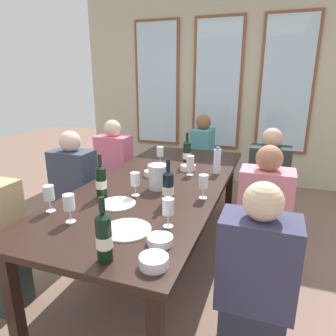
{
  "coord_description": "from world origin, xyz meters",
  "views": [
    {
      "loc": [
        0.87,
        -2.19,
        1.57
      ],
      "look_at": [
        0.0,
        0.25,
        0.79
      ],
      "focal_mm": 32.51,
      "sensor_mm": 36.0,
      "label": 1
    }
  ],
  "objects_px": {
    "wine_bottle_1": "(104,237)",
    "wine_glass_1": "(168,208)",
    "water_bottle": "(217,161)",
    "wine_glass_6": "(135,180)",
    "wine_glass_5": "(49,194)",
    "seated_person_6": "(202,159)",
    "tasting_bowl_2": "(188,167)",
    "wine_glass_4": "(69,203)",
    "dining_table": "(158,189)",
    "wine_glass_3": "(160,152)",
    "tasting_bowl_3": "(151,173)",
    "tasting_bowl_1": "(160,240)",
    "wine_bottle_3": "(101,181)",
    "wine_bottle_2": "(187,153)",
    "seated_person_0": "(115,170)",
    "white_plate_1": "(117,204)",
    "white_plate_0": "(127,230)",
    "seated_person_1": "(267,187)",
    "wine_bottle_0": "(168,187)",
    "seated_person_3": "(255,290)",
    "wine_glass_0": "(190,162)",
    "wine_glass_2": "(203,183)",
    "seated_person_5": "(263,221)",
    "metal_pitcher": "(158,177)",
    "seated_person_4": "(75,193)"
  },
  "relations": [
    {
      "from": "wine_bottle_1",
      "to": "wine_glass_1",
      "type": "relative_size",
      "value": 1.85
    },
    {
      "from": "seated_person_6",
      "to": "wine_bottle_2",
      "type": "bearing_deg",
      "value": -85.16
    },
    {
      "from": "dining_table",
      "to": "wine_glass_3",
      "type": "distance_m",
      "value": 0.57
    },
    {
      "from": "wine_bottle_1",
      "to": "seated_person_6",
      "type": "relative_size",
      "value": 0.29
    },
    {
      "from": "dining_table",
      "to": "seated_person_6",
      "type": "height_order",
      "value": "seated_person_6"
    },
    {
      "from": "wine_glass_5",
      "to": "seated_person_5",
      "type": "relative_size",
      "value": 0.16
    },
    {
      "from": "white_plate_0",
      "to": "tasting_bowl_1",
      "type": "bearing_deg",
      "value": -17.09
    },
    {
      "from": "wine_bottle_3",
      "to": "seated_person_6",
      "type": "xyz_separation_m",
      "value": [
        0.26,
        2.01,
        -0.33
      ]
    },
    {
      "from": "wine_bottle_3",
      "to": "wine_glass_3",
      "type": "xyz_separation_m",
      "value": [
        0.09,
        0.94,
        -0.0
      ]
    },
    {
      "from": "wine_glass_6",
      "to": "seated_person_6",
      "type": "bearing_deg",
      "value": 88.64
    },
    {
      "from": "water_bottle",
      "to": "wine_glass_3",
      "type": "distance_m",
      "value": 0.6
    },
    {
      "from": "seated_person_1",
      "to": "wine_bottle_0",
      "type": "bearing_deg",
      "value": -117.85
    },
    {
      "from": "wine_bottle_1",
      "to": "water_bottle",
      "type": "height_order",
      "value": "wine_bottle_1"
    },
    {
      "from": "tasting_bowl_1",
      "to": "seated_person_1",
      "type": "bearing_deg",
      "value": 73.92
    },
    {
      "from": "wine_bottle_2",
      "to": "seated_person_0",
      "type": "height_order",
      "value": "seated_person_0"
    },
    {
      "from": "white_plate_0",
      "to": "tasting_bowl_3",
      "type": "distance_m",
      "value": 0.98
    },
    {
      "from": "wine_glass_0",
      "to": "wine_bottle_3",
      "type": "bearing_deg",
      "value": -123.44
    },
    {
      "from": "white_plate_0",
      "to": "seated_person_6",
      "type": "relative_size",
      "value": 0.25
    },
    {
      "from": "white_plate_1",
      "to": "dining_table",
      "type": "bearing_deg",
      "value": 79.78
    },
    {
      "from": "wine_glass_6",
      "to": "white_plate_0",
      "type": "bearing_deg",
      "value": -70.0
    },
    {
      "from": "white_plate_1",
      "to": "wine_glass_1",
      "type": "height_order",
      "value": "wine_glass_1"
    },
    {
      "from": "tasting_bowl_1",
      "to": "tasting_bowl_3",
      "type": "height_order",
      "value": "tasting_bowl_3"
    },
    {
      "from": "wine_bottle_2",
      "to": "wine_glass_1",
      "type": "distance_m",
      "value": 1.26
    },
    {
      "from": "wine_bottle_3",
      "to": "white_plate_1",
      "type": "bearing_deg",
      "value": -26.38
    },
    {
      "from": "dining_table",
      "to": "tasting_bowl_3",
      "type": "xyz_separation_m",
      "value": [
        -0.12,
        0.13,
        0.09
      ]
    },
    {
      "from": "white_plate_1",
      "to": "tasting_bowl_1",
      "type": "bearing_deg",
      "value": -39.61
    },
    {
      "from": "white_plate_1",
      "to": "wine_glass_3",
      "type": "relative_size",
      "value": 1.42
    },
    {
      "from": "wine_bottle_2",
      "to": "seated_person_6",
      "type": "height_order",
      "value": "seated_person_6"
    },
    {
      "from": "water_bottle",
      "to": "wine_glass_5",
      "type": "distance_m",
      "value": 1.43
    },
    {
      "from": "water_bottle",
      "to": "wine_glass_6",
      "type": "bearing_deg",
      "value": -122.06
    },
    {
      "from": "dining_table",
      "to": "water_bottle",
      "type": "relative_size",
      "value": 10.3
    },
    {
      "from": "white_plate_0",
      "to": "seated_person_3",
      "type": "relative_size",
      "value": 0.25
    },
    {
      "from": "white_plate_0",
      "to": "tasting_bowl_1",
      "type": "height_order",
      "value": "tasting_bowl_1"
    },
    {
      "from": "wine_bottle_3",
      "to": "tasting_bowl_3",
      "type": "height_order",
      "value": "wine_bottle_3"
    },
    {
      "from": "dining_table",
      "to": "wine_bottle_3",
      "type": "height_order",
      "value": "wine_bottle_3"
    },
    {
      "from": "white_plate_1",
      "to": "wine_bottle_0",
      "type": "xyz_separation_m",
      "value": [
        0.32,
        0.13,
        0.11
      ]
    },
    {
      "from": "wine_bottle_1",
      "to": "seated_person_3",
      "type": "bearing_deg",
      "value": 24.04
    },
    {
      "from": "wine_glass_1",
      "to": "seated_person_4",
      "type": "distance_m",
      "value": 1.43
    },
    {
      "from": "wine_glass_0",
      "to": "wine_glass_2",
      "type": "relative_size",
      "value": 1.0
    },
    {
      "from": "wine_bottle_3",
      "to": "wine_glass_1",
      "type": "relative_size",
      "value": 1.8
    },
    {
      "from": "wine_bottle_1",
      "to": "wine_bottle_3",
      "type": "distance_m",
      "value": 0.81
    },
    {
      "from": "wine_bottle_1",
      "to": "wine_bottle_3",
      "type": "relative_size",
      "value": 1.03
    },
    {
      "from": "wine_glass_5",
      "to": "seated_person_3",
      "type": "relative_size",
      "value": 0.16
    },
    {
      "from": "metal_pitcher",
      "to": "seated_person_3",
      "type": "height_order",
      "value": "seated_person_3"
    },
    {
      "from": "wine_glass_2",
      "to": "seated_person_4",
      "type": "xyz_separation_m",
      "value": [
        -1.28,
        0.23,
        -0.33
      ]
    },
    {
      "from": "white_plate_1",
      "to": "tasting_bowl_2",
      "type": "bearing_deg",
      "value": 75.66
    },
    {
      "from": "wine_glass_4",
      "to": "seated_person_6",
      "type": "relative_size",
      "value": 0.16
    },
    {
      "from": "tasting_bowl_2",
      "to": "wine_glass_4",
      "type": "distance_m",
      "value": 1.29
    },
    {
      "from": "white_plate_0",
      "to": "seated_person_4",
      "type": "bearing_deg",
      "value": 139.36
    },
    {
      "from": "wine_bottle_2",
      "to": "seated_person_5",
      "type": "height_order",
      "value": "seated_person_5"
    }
  ]
}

